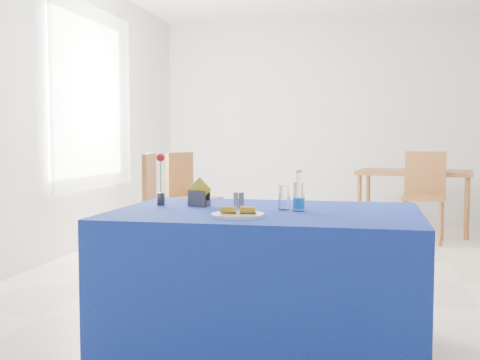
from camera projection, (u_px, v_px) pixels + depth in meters
name	position (u px, v px, depth m)	size (l,w,h in m)	color
floor	(322.00, 275.00, 5.00)	(7.00, 7.00, 0.00)	beige
room_shell	(324.00, 63.00, 4.88)	(7.00, 7.00, 7.00)	silver
window_pane	(88.00, 98.00, 6.19)	(0.04, 1.50, 1.60)	white
curtain	(95.00, 98.00, 6.18)	(0.04, 1.75, 1.85)	white
plate	(238.00, 215.00, 2.92)	(0.26, 0.26, 0.01)	silver
drinking_glass	(284.00, 198.00, 3.20)	(0.06, 0.06, 0.13)	white
salt_shaker	(236.00, 200.00, 3.29)	(0.03, 0.03, 0.09)	gray
pepper_shaker	(241.00, 200.00, 3.28)	(0.03, 0.03, 0.09)	slate
blue_table	(266.00, 281.00, 3.20)	(1.60, 1.10, 0.76)	navy
water_bottle	(299.00, 197.00, 3.15)	(0.06, 0.06, 0.21)	white
napkin_holder	(199.00, 198.00, 3.37)	(0.15, 0.09, 0.16)	#323237
rose_vase	(161.00, 180.00, 3.41)	(0.05, 0.05, 0.30)	#232428
oak_table	(414.00, 177.00, 7.22)	(1.42, 1.02, 0.76)	#925A2A
chair_bg_left	(424.00, 190.00, 6.64)	(0.51, 0.51, 0.99)	#93592A
chair_win_a	(162.00, 200.00, 5.50)	(0.51, 0.51, 1.00)	#93592A
chair_win_b	(188.00, 191.00, 6.48)	(0.56, 0.56, 0.99)	#93592A
banana_pieces	(239.00, 210.00, 2.92)	(0.18, 0.04, 0.04)	gold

